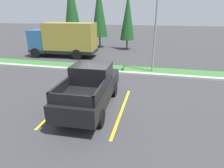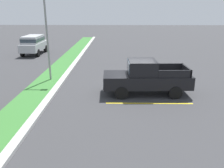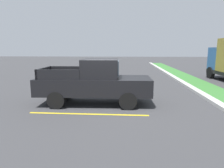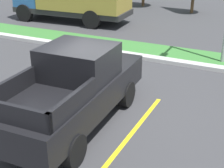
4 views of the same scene
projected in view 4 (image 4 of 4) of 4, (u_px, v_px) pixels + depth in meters
The scene contains 6 objects.
ground_plane at pixel (101, 115), 9.47m from camera, with size 120.00×120.00×0.00m, color #38383A.
parking_line_near at pixel (30, 112), 9.64m from camera, with size 0.12×4.80×0.01m, color yellow.
parking_line_far at pixel (128, 138), 8.40m from camera, with size 0.12×4.80×0.01m, color yellow.
curb_strip at pixel (158, 59), 13.55m from camera, with size 56.00×0.40×0.15m, color #B2B2AD.
grass_median at pixel (166, 52), 14.47m from camera, with size 56.00×1.80×0.06m, color #387533.
pickup_truck_main at pixel (75, 88), 8.65m from camera, with size 2.11×5.29×2.10m.
Camera 4 is at (3.90, -7.33, 4.63)m, focal length 53.71 mm.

